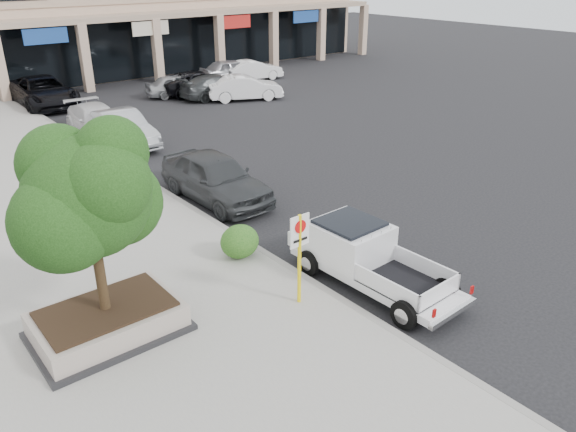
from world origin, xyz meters
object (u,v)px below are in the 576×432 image
object	(u,v)px
no_parking_sign	(300,247)
curb_car_b	(122,129)
lot_car_f	(253,70)
curb_car_c	(97,121)
curb_car_d	(44,92)
planter	(108,321)
curb_car_a	(216,177)
lot_car_b	(245,88)
lot_car_c	(218,86)
planter_tree	(92,193)
lot_car_a	(178,85)
pickup_truck	(375,260)
lot_car_e	(232,70)
lot_car_d	(199,82)

from	to	relation	value
no_parking_sign	curb_car_b	distance (m)	15.26
curb_car_b	lot_car_f	size ratio (longest dim) A/B	1.13
curb_car_c	curb_car_d	world-z (taller)	curb_car_d
planter	curb_car_a	distance (m)	8.13
curb_car_c	lot_car_b	bearing A→B (deg)	14.14
curb_car_a	curb_car_d	world-z (taller)	curb_car_a
lot_car_b	lot_car_c	size ratio (longest dim) A/B	0.92
curb_car_a	lot_car_c	world-z (taller)	curb_car_a
planter_tree	lot_car_a	world-z (taller)	planter_tree
curb_car_c	lot_car_f	distance (m)	15.33
pickup_truck	lot_car_f	world-z (taller)	pickup_truck
no_parking_sign	lot_car_e	distance (m)	28.33
pickup_truck	lot_car_c	distance (m)	22.87
planter_tree	curb_car_c	world-z (taller)	planter_tree
lot_car_c	lot_car_d	xyz separation A→B (m)	(-0.28, 1.83, 0.01)
pickup_truck	lot_car_b	world-z (taller)	pickup_truck
lot_car_b	lot_car_d	size ratio (longest dim) A/B	0.87
curb_car_a	curb_car_d	distance (m)	18.11
curb_car_a	lot_car_c	distance (m)	16.24
lot_car_a	lot_car_d	world-z (taller)	lot_car_d
lot_car_b	lot_car_c	world-z (taller)	lot_car_b
planter_tree	curb_car_b	bearing A→B (deg)	64.89
no_parking_sign	lot_car_b	bearing A→B (deg)	58.24
pickup_truck	curb_car_d	xyz separation A→B (m)	(-0.13, 25.58, 0.06)
pickup_truck	curb_car_b	distance (m)	15.56
lot_car_a	lot_car_c	distance (m)	2.59
pickup_truck	curb_car_d	size ratio (longest dim) A/B	0.82
planter_tree	lot_car_c	xyz separation A→B (m)	(14.84, 18.79, -2.71)
lot_car_c	lot_car_d	distance (m)	1.86
planter_tree	lot_car_f	bearing A→B (deg)	48.07
no_parking_sign	lot_car_a	size ratio (longest dim) A/B	0.59
planter_tree	curb_car_a	world-z (taller)	planter_tree
lot_car_a	lot_car_d	bearing A→B (deg)	-83.51
pickup_truck	lot_car_c	bearing A→B (deg)	65.66
curb_car_a	lot_car_f	distance (m)	21.79
curb_car_a	planter	bearing A→B (deg)	-140.45
lot_car_b	lot_car_e	bearing A→B (deg)	-2.35
planter_tree	lot_car_b	xyz separation A→B (m)	(15.79, 17.30, -2.68)
no_parking_sign	lot_car_d	bearing A→B (deg)	64.69
curb_car_b	lot_car_c	size ratio (longest dim) A/B	0.98
no_parking_sign	lot_car_f	xyz separation A→B (m)	(15.85, 23.86, -0.94)
curb_car_d	planter	bearing A→B (deg)	-102.68
curb_car_d	lot_car_a	size ratio (longest dim) A/B	1.53
curb_car_d	lot_car_a	distance (m)	7.67
lot_car_e	lot_car_a	bearing A→B (deg)	114.11
curb_car_a	curb_car_d	xyz separation A→B (m)	(-0.13, 18.11, -0.00)
no_parking_sign	curb_car_b	size ratio (longest dim) A/B	0.49
pickup_truck	curb_car_c	bearing A→B (deg)	88.61
lot_car_d	lot_car_f	bearing A→B (deg)	-71.87
planter_tree	lot_car_a	xyz separation A→B (m)	(13.14, 20.75, -2.75)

